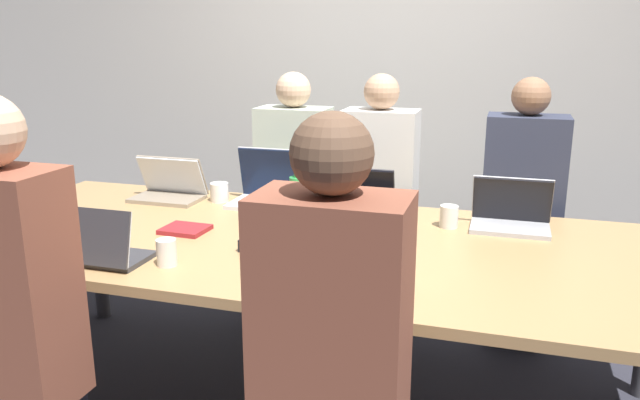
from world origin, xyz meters
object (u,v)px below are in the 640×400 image
laptop_near_midright (352,268)px  person_near_midright (331,382)px  laptop_far_center (361,201)px  laptop_near_left (97,247)px  laptop_far_right (511,214)px  cup_far_right (449,217)px  person_far_right (521,219)px  bottle_far_midleft (311,193)px  cup_far_midleft (219,192)px  person_far_center (379,206)px  cup_far_center (305,205)px  stapler (251,241)px  person_near_left (12,324)px  laptop_far_midleft (268,188)px  bottle_near_left (59,217)px  person_far_midleft (295,200)px  cup_near_left (167,252)px  bottle_far_center (298,196)px  laptop_far_left (170,187)px

laptop_near_midright → person_near_midright: 0.52m
laptop_far_center → laptop_near_left: same height
person_near_midright → laptop_far_right: size_ratio=4.13×
laptop_near_midright → cup_far_right: 0.83m
person_far_right → bottle_far_midleft: person_far_right is taller
person_far_right → cup_far_midleft: (-1.51, -0.43, 0.13)m
person_far_center → cup_far_center: person_far_center is taller
person_far_right → stapler: person_far_right is taller
laptop_far_center → person_near_midright: person_near_midright is taller
person_near_left → laptop_far_center: bearing=-121.1°
cup_far_right → laptop_far_midleft: laptop_far_midleft is taller
bottle_near_left → person_far_right: (1.82, 1.26, -0.21)m
laptop_near_left → bottle_far_midleft: bottle_far_midleft is taller
laptop_near_midright → person_far_right: size_ratio=0.23×
laptop_near_left → person_near_left: person_near_left is taller
laptop_far_right → cup_far_midleft: size_ratio=3.53×
person_far_center → cup_far_midleft: (-0.75, -0.46, 0.13)m
person_far_midleft → cup_near_left: bearing=-91.7°
cup_far_center → person_near_left: person_near_left is taller
person_near_left → cup_far_right: 1.79m
bottle_far_center → person_far_center: bearing=67.0°
cup_far_center → person_far_midleft: bearing=115.0°
cup_far_center → cup_far_right: bearing=-3.5°
person_near_left → laptop_far_left: size_ratio=3.96×
laptop_far_midleft → bottle_far_midleft: 0.30m
person_far_center → cup_far_center: bearing=-116.1°
person_far_center → bottle_near_left: size_ratio=5.03×
stapler → cup_far_midleft: bearing=129.5°
bottle_far_midleft → person_near_left: bearing=-114.3°
person_near_midright → person_far_center: bearing=-82.2°
person_far_right → cup_far_right: person_far_right is taller
bottle_far_center → person_near_left: (-0.55, -1.22, -0.16)m
laptop_far_left → person_far_right: size_ratio=0.26×
bottle_far_center → cup_near_left: 0.79m
laptop_near_left → stapler: bearing=-144.6°
laptop_near_left → cup_far_midleft: laptop_near_left is taller
laptop_far_midleft → stapler: 0.69m
person_far_right → stapler: 1.50m
person_near_left → laptop_far_right: bearing=-138.3°
laptop_far_left → laptop_near_left: bearing=-75.9°
cup_far_center → cup_far_right: cup_far_right is taller
person_near_midright → cup_near_left: 0.93m
cup_far_center → person_near_midright: 1.43m
cup_far_center → cup_far_right: (0.69, -0.04, 0.01)m
bottle_far_center → bottle_far_midleft: (0.04, 0.07, 0.00)m
bottle_far_midleft → cup_far_right: bearing=-1.9°
person_near_left → cup_far_right: size_ratio=14.44×
cup_near_left → cup_far_right: size_ratio=1.02×
laptop_far_center → bottle_far_center: bearing=-154.0°
cup_near_left → laptop_far_midleft: laptop_far_midleft is taller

